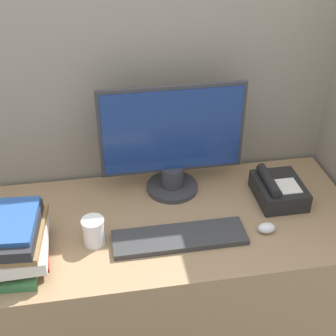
{
  "coord_description": "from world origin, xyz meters",
  "views": [
    {
      "loc": [
        -0.18,
        -0.97,
        1.86
      ],
      "look_at": [
        0.04,
        0.34,
        0.97
      ],
      "focal_mm": 50.0,
      "sensor_mm": 36.0,
      "label": 1
    }
  ],
  "objects_px": {
    "book_stack": "(7,241)",
    "keyboard": "(180,238)",
    "mouse": "(267,228)",
    "coffee_cup": "(94,231)",
    "desk_telephone": "(278,190)",
    "monitor": "(172,144)"
  },
  "relations": [
    {
      "from": "monitor",
      "to": "mouse",
      "type": "relative_size",
      "value": 8.68
    },
    {
      "from": "mouse",
      "to": "desk_telephone",
      "type": "relative_size",
      "value": 0.3
    },
    {
      "from": "monitor",
      "to": "coffee_cup",
      "type": "distance_m",
      "value": 0.44
    },
    {
      "from": "keyboard",
      "to": "book_stack",
      "type": "bearing_deg",
      "value": -179.36
    },
    {
      "from": "keyboard",
      "to": "book_stack",
      "type": "xyz_separation_m",
      "value": [
        -0.55,
        -0.01,
        0.07
      ]
    },
    {
      "from": "monitor",
      "to": "coffee_cup",
      "type": "bearing_deg",
      "value": -139.97
    },
    {
      "from": "coffee_cup",
      "to": "desk_telephone",
      "type": "bearing_deg",
      "value": 10.79
    },
    {
      "from": "keyboard",
      "to": "mouse",
      "type": "relative_size",
      "value": 7.36
    },
    {
      "from": "keyboard",
      "to": "coffee_cup",
      "type": "distance_m",
      "value": 0.29
    },
    {
      "from": "monitor",
      "to": "coffee_cup",
      "type": "xyz_separation_m",
      "value": [
        -0.31,
        -0.26,
        -0.15
      ]
    },
    {
      "from": "coffee_cup",
      "to": "desk_telephone",
      "type": "xyz_separation_m",
      "value": [
        0.7,
        0.13,
        -0.01
      ]
    },
    {
      "from": "mouse",
      "to": "desk_telephone",
      "type": "height_order",
      "value": "desk_telephone"
    },
    {
      "from": "mouse",
      "to": "coffee_cup",
      "type": "relative_size",
      "value": 0.62
    },
    {
      "from": "monitor",
      "to": "book_stack",
      "type": "xyz_separation_m",
      "value": [
        -0.58,
        -0.3,
        -0.12
      ]
    },
    {
      "from": "coffee_cup",
      "to": "desk_telephone",
      "type": "height_order",
      "value": "desk_telephone"
    },
    {
      "from": "coffee_cup",
      "to": "desk_telephone",
      "type": "distance_m",
      "value": 0.71
    },
    {
      "from": "monitor",
      "to": "book_stack",
      "type": "relative_size",
      "value": 1.8
    },
    {
      "from": "mouse",
      "to": "coffee_cup",
      "type": "bearing_deg",
      "value": 175.72
    },
    {
      "from": "monitor",
      "to": "book_stack",
      "type": "bearing_deg",
      "value": -152.49
    },
    {
      "from": "mouse",
      "to": "desk_telephone",
      "type": "bearing_deg",
      "value": 59.11
    },
    {
      "from": "book_stack",
      "to": "keyboard",
      "type": "bearing_deg",
      "value": 0.64
    },
    {
      "from": "monitor",
      "to": "mouse",
      "type": "xyz_separation_m",
      "value": [
        0.28,
        -0.31,
        -0.19
      ]
    }
  ]
}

